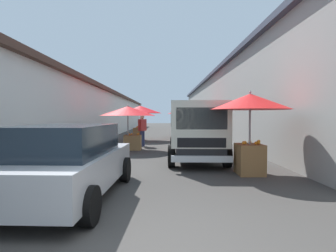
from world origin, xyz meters
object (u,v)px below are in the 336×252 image
Objects in this scene: fruit_stall_far_right at (250,112)px; vendor_in_shade at (142,128)px; fruit_stall_mid_lane at (187,113)px; delivery_truck at (198,133)px; hatchback_car at (68,161)px; fruit_stall_near_left at (128,115)px; vendor_by_crates at (177,129)px; fruit_stall_far_left at (140,112)px.

fruit_stall_far_right is 7.78m from vendor_in_shade.
fruit_stall_mid_lane reaches higher than delivery_truck.
fruit_stall_mid_lane is 0.73× the size of hatchback_car.
delivery_truck is 2.95× the size of vendor_in_shade.
fruit_stall_near_left is at bearing 152.84° from fruit_stall_mid_lane.
fruit_stall_mid_lane is (6.51, -3.34, 0.12)m from fruit_stall_near_left.
fruit_stall_mid_lane reaches higher than hatchback_car.
fruit_stall_near_left is 1.59× the size of vendor_by_crates.
vendor_in_shade is (8.98, -0.68, 0.25)m from hatchback_car.
fruit_stall_near_left is 4.62m from delivery_truck.
fruit_stall_far_left is 0.56× the size of delivery_truck.
delivery_truck is 5.69m from vendor_in_shade.
fruit_stall_far_right is 1.38× the size of vendor_in_shade.
fruit_stall_far_left reaches higher than fruit_stall_near_left.
vendor_by_crates is at bearing 5.47° from delivery_truck.
vendor_in_shade reaches higher than hatchback_car.
vendor_in_shade is at bearing -17.60° from fruit_stall_near_left.
fruit_stall_near_left is 0.91× the size of fruit_stall_mid_lane.
hatchback_car is at bearing 163.72° from vendor_by_crates.
fruit_stall_far_right is 0.83× the size of fruit_stall_far_left.
hatchback_car is (-13.87, 3.50, -1.08)m from fruit_stall_mid_lane.
fruit_stall_far_right is at bearing -141.84° from fruit_stall_near_left.
fruit_stall_mid_lane is at bearing -14.17° from hatchback_car.
vendor_by_crates is at bearing -97.87° from vendor_in_shade.
delivery_truck is (-10.08, 0.48, -0.78)m from fruit_stall_mid_lane.
fruit_stall_near_left reaches higher than delivery_truck.
fruit_stall_far_left is 4.45m from vendor_by_crates.
fruit_stall_near_left is 1.56× the size of vendor_in_shade.
hatchback_car is 0.80× the size of delivery_truck.
fruit_stall_far_left reaches higher than fruit_stall_far_right.
fruit_stall_mid_lane is at bearing -30.02° from vendor_in_shade.
vendor_by_crates is 0.98× the size of vendor_in_shade.
fruit_stall_near_left is at bearing -1.28° from hatchback_car.
fruit_stall_far_right is 0.58× the size of hatchback_car.
fruit_stall_mid_lane is 0.58× the size of delivery_truck.
hatchback_car is at bearing 175.68° from vendor_in_shade.
fruit_stall_far_left is 0.71× the size of hatchback_car.
fruit_stall_far_left is at bearing 17.85° from delivery_truck.
fruit_stall_near_left is at bearing 119.71° from vendor_by_crates.
fruit_stall_far_left is 1.69× the size of vendor_by_crates.
vendor_by_crates is at bearing -148.05° from fruit_stall_far_left.
fruit_stall_far_right is 0.80× the size of fruit_stall_mid_lane.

